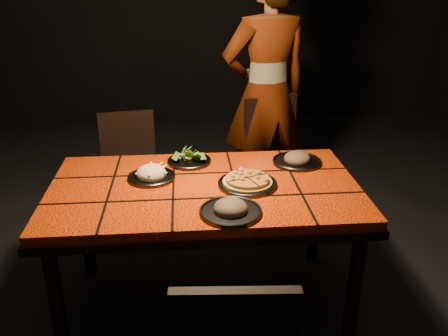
{
  "coord_description": "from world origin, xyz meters",
  "views": [
    {
      "loc": [
        -0.09,
        -2.22,
        1.81
      ],
      "look_at": [
        0.11,
        0.05,
        0.82
      ],
      "focal_mm": 38.0,
      "sensor_mm": 36.0,
      "label": 1
    }
  ],
  "objects": [
    {
      "name": "chair_far_right",
      "position": [
        0.57,
        0.95,
        0.54
      ],
      "size": [
        0.54,
        0.54,
        0.93
      ],
      "rotation": [
        0.0,
        0.0,
        0.36
      ],
      "color": "black",
      "rests_on": "ground"
    },
    {
      "name": "diner",
      "position": [
        0.51,
        1.11,
        0.93
      ],
      "size": [
        0.78,
        0.62,
        1.86
      ],
      "primitive_type": "imported",
      "rotation": [
        0.0,
        0.0,
        3.43
      ],
      "color": "brown",
      "rests_on": "ground"
    },
    {
      "name": "plate_mushroom_a",
      "position": [
        0.11,
        -0.31,
        0.77
      ],
      "size": [
        0.29,
        0.29,
        0.1
      ],
      "color": "#36363B",
      "rests_on": "dining_table"
    },
    {
      "name": "chair_far_left",
      "position": [
        -0.49,
        0.91,
        0.49
      ],
      "size": [
        0.44,
        0.44,
        0.86
      ],
      "rotation": [
        0.0,
        0.0,
        0.15
      ],
      "color": "black",
      "rests_on": "ground"
    },
    {
      "name": "plate_pizza",
      "position": [
        0.22,
        -0.02,
        0.77
      ],
      "size": [
        0.34,
        0.34,
        0.04
      ],
      "color": "#36363B",
      "rests_on": "dining_table"
    },
    {
      "name": "plate_salad",
      "position": [
        -0.07,
        0.31,
        0.78
      ],
      "size": [
        0.25,
        0.25,
        0.07
      ],
      "color": "#36363B",
      "rests_on": "dining_table"
    },
    {
      "name": "plate_pasta",
      "position": [
        -0.28,
        0.11,
        0.77
      ],
      "size": [
        0.25,
        0.25,
        0.08
      ],
      "color": "#36363B",
      "rests_on": "dining_table"
    },
    {
      "name": "dining_table",
      "position": [
        0.0,
        0.0,
        0.67
      ],
      "size": [
        1.62,
        0.92,
        0.75
      ],
      "color": "#FD3C08",
      "rests_on": "ground"
    },
    {
      "name": "room_shell",
      "position": [
        0.0,
        0.0,
        1.5
      ],
      "size": [
        6.04,
        7.04,
        3.08
      ],
      "color": "black",
      "rests_on": "ground"
    },
    {
      "name": "plate_mushroom_b",
      "position": [
        0.55,
        0.25,
        0.77
      ],
      "size": [
        0.28,
        0.28,
        0.09
      ],
      "color": "#36363B",
      "rests_on": "dining_table"
    }
  ]
}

